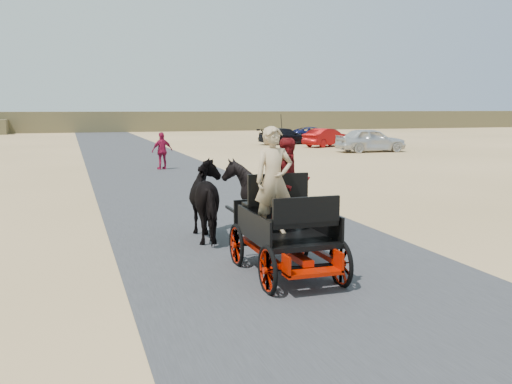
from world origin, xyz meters
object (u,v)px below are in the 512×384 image
object	(u,v)px
pedestrian	(162,151)
car_b	(327,138)
horse_right	(260,198)
car_a	(371,140)
car_c	(285,136)
horse_left	(211,200)
car_d	(314,134)
carriage	(285,254)

from	to	relation	value
pedestrian	car_b	xyz separation A→B (m)	(14.04, 12.10, -0.19)
horse_right	car_a	size ratio (longest dim) A/B	0.37
horse_right	car_b	size ratio (longest dim) A/B	0.42
pedestrian	car_c	bearing A→B (deg)	-143.02
horse_right	car_a	distance (m)	25.65
pedestrian	car_c	distance (m)	19.73
car_c	horse_left	bearing A→B (deg)	146.22
horse_right	car_d	size ratio (longest dim) A/B	0.40
horse_left	car_c	xyz separation A→B (m)	(13.32, 30.09, -0.22)
carriage	car_c	bearing A→B (deg)	68.90
horse_left	car_a	bearing A→B (deg)	-126.82
pedestrian	carriage	bearing A→B (deg)	72.61
horse_left	car_a	world-z (taller)	horse_left
car_c	carriage	bearing A→B (deg)	148.99
carriage	car_c	world-z (taller)	car_c
pedestrian	car_c	world-z (taller)	pedestrian
car_d	horse_left	bearing A→B (deg)	157.39
horse_left	pedestrian	xyz separation A→B (m)	(1.22, 14.51, 0.02)
horse_left	car_b	xyz separation A→B (m)	(15.26, 26.61, -0.18)
horse_right	car_c	xyz separation A→B (m)	(12.22, 30.09, -0.22)
carriage	horse_right	size ratio (longest dim) A/B	1.41
horse_right	car_c	bearing A→B (deg)	-112.10
car_b	car_c	xyz separation A→B (m)	(-1.94, 3.49, -0.04)
car_a	horse_left	bearing A→B (deg)	144.79
carriage	car_a	xyz separation A→B (m)	(15.21, 24.05, 0.41)
pedestrian	car_d	xyz separation A→B (m)	(16.55, 20.11, -0.28)
pedestrian	car_b	distance (m)	18.53
car_a	car_d	bearing A→B (deg)	-6.84
carriage	pedestrian	bearing A→B (deg)	87.80
carriage	pedestrian	distance (m)	17.53
horse_right	car_a	world-z (taller)	horse_right
horse_right	pedestrian	bearing A→B (deg)	-90.48
pedestrian	horse_right	bearing A→B (deg)	74.33
horse_right	car_b	distance (m)	30.14
car_a	car_d	distance (m)	13.73
car_b	car_d	size ratio (longest dim) A/B	0.96
horse_right	car_a	xyz separation A→B (m)	(14.66, 21.05, -0.08)
horse_right	car_d	world-z (taller)	horse_right
horse_right	carriage	bearing A→B (deg)	79.61
horse_right	car_d	distance (m)	38.43
carriage	horse_left	size ratio (longest dim) A/B	1.20
car_b	horse_right	bearing A→B (deg)	125.91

